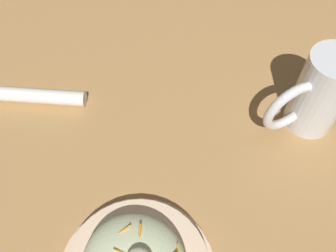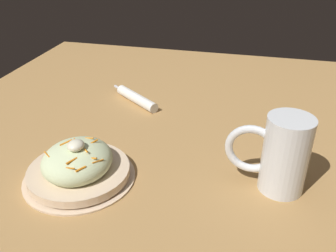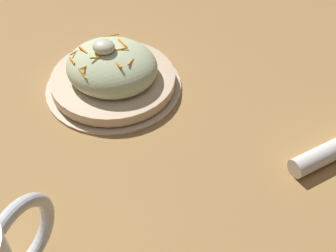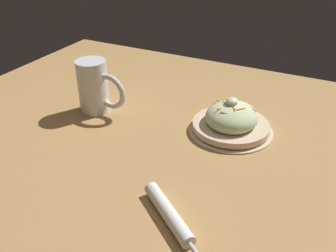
# 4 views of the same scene
# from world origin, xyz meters

# --- Properties ---
(ground_plane) EXTENTS (1.43, 1.43, 0.00)m
(ground_plane) POSITION_xyz_m (0.00, 0.00, 0.00)
(ground_plane) COLOR #B2844C
(beer_mug) EXTENTS (0.09, 0.17, 0.16)m
(beer_mug) POSITION_xyz_m (-0.15, -0.22, 0.08)
(beer_mug) COLOR white
(beer_mug) RESTS_ON ground_plane
(napkin_roll) EXTENTS (0.14, 0.18, 0.03)m
(napkin_roll) POSITION_xyz_m (0.17, 0.19, 0.02)
(napkin_roll) COLOR white
(napkin_roll) RESTS_ON ground_plane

